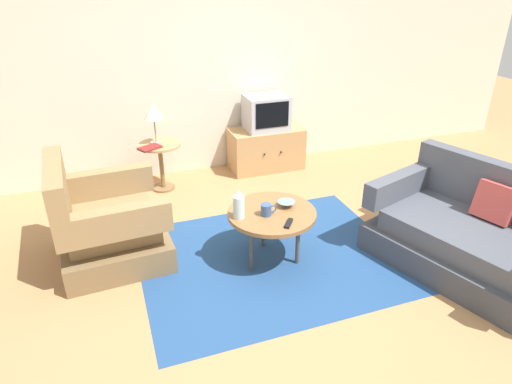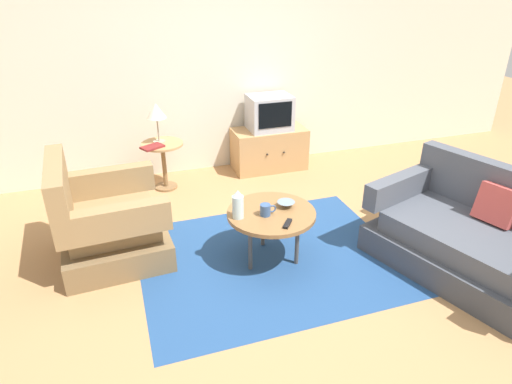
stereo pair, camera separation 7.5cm
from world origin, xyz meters
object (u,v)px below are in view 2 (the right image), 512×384
television (269,113)px  mug (266,210)px  armchair (106,225)px  book (152,147)px  bowl (286,204)px  vase (238,205)px  table_lamp (156,112)px  coffee_table (271,215)px  side_table (163,156)px  couch (472,239)px  tv_stand (269,149)px  tv_remote_dark (288,224)px

television → mug: 2.10m
armchair → book: 1.28m
mug → bowl: (0.21, 0.08, -0.03)m
book → armchair: bearing=-144.0°
vase → book: bearing=107.1°
table_lamp → mug: 1.95m
vase → mug: 0.24m
coffee_table → bowl: (0.15, 0.04, 0.06)m
vase → television: bearing=63.2°
table_lamp → book: 0.38m
television → mug: (-0.74, -1.96, -0.21)m
side_table → bowl: side_table is taller
vase → bowl: size_ratio=1.62×
couch → bowl: couch is taller
table_lamp → couch: bearing=-47.2°
couch → bowl: 1.57m
armchair → tv_stand: size_ratio=1.07×
table_lamp → bowl: bearing=-63.8°
tv_stand → book: size_ratio=3.28×
couch → mug: (-1.61, 0.62, 0.23)m
television → coffee_table: bearing=-109.5°
table_lamp → book: (-0.09, -0.15, -0.34)m
armchair → table_lamp: (0.65, 1.27, 0.59)m
couch → table_lamp: size_ratio=3.83×
couch → vase: 1.97m
television → table_lamp: size_ratio=1.15×
coffee_table → bowl: bearing=16.1°
bowl → tv_remote_dark: (-0.10, -0.29, -0.01)m
tv_stand → tv_remote_dark: 2.26m
armchair → bowl: 1.57m
armchair → table_lamp: table_lamp is taller
tv_remote_dark → book: 2.05m
mug → table_lamp: bearing=109.3°
coffee_table → table_lamp: table_lamp is taller
armchair → table_lamp: size_ratio=2.17×
mug → vase: bearing=171.0°
armchair → tv_remote_dark: bearing=58.6°
couch → television: television is taller
armchair → television: (2.02, 1.42, 0.41)m
book → vase: bearing=-100.7°
table_lamp → bowl: (0.85, -1.73, -0.41)m
coffee_table → television: bearing=70.5°
armchair → side_table: armchair is taller
armchair → tv_stand: 2.47m
tv_stand → mug: bearing=-110.8°
tv_stand → tv_remote_dark: (-0.63, -2.16, 0.22)m
tv_stand → vase: 2.17m
table_lamp → bowl: table_lamp is taller
side_table → mug: 1.89m
armchair → bowl: size_ratio=6.41×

